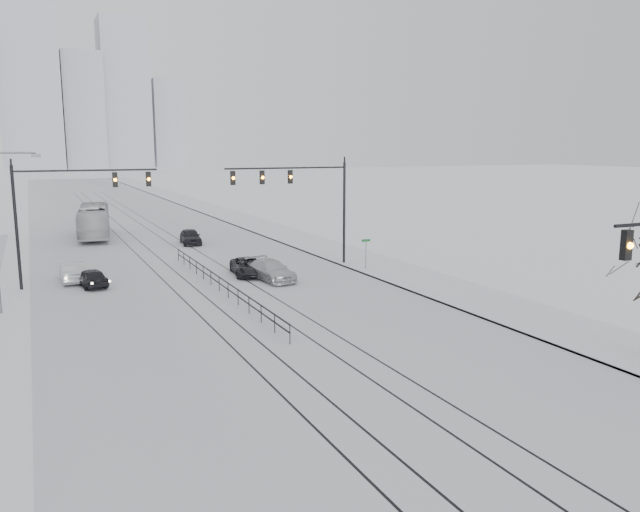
# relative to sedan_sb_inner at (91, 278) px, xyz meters

# --- Properties ---
(road) EXTENTS (22.00, 260.00, 0.02)m
(road) POSITION_rel_sedan_sb_inner_xyz_m (7.30, 25.25, -0.62)
(road) COLOR silver
(road) RESTS_ON ground
(sidewalk_east) EXTENTS (5.00, 260.00, 0.16)m
(sidewalk_east) POSITION_rel_sedan_sb_inner_xyz_m (20.80, 25.25, -0.55)
(sidewalk_east) COLOR silver
(sidewalk_east) RESTS_ON ground
(curb) EXTENTS (0.10, 260.00, 0.12)m
(curb) POSITION_rel_sedan_sb_inner_xyz_m (18.35, 25.25, -0.57)
(curb) COLOR gray
(curb) RESTS_ON ground
(tram_rails) EXTENTS (5.30, 180.00, 0.01)m
(tram_rails) POSITION_rel_sedan_sb_inner_xyz_m (7.30, 5.25, -0.60)
(tram_rails) COLOR black
(tram_rails) RESTS_ON ground
(skyline) EXTENTS (96.00, 48.00, 72.00)m
(skyline) POSITION_rel_sedan_sb_inner_xyz_m (12.33, 238.87, 30.02)
(skyline) COLOR #A2A8B2
(skyline) RESTS_ON ground
(traffic_mast_ne) EXTENTS (9.60, 0.37, 8.00)m
(traffic_mast_ne) POSITION_rel_sedan_sb_inner_xyz_m (15.46, 0.24, 5.14)
(traffic_mast_ne) COLOR black
(traffic_mast_ne) RESTS_ON ground
(traffic_mast_nw) EXTENTS (9.10, 0.37, 8.00)m
(traffic_mast_nw) POSITION_rel_sedan_sb_inner_xyz_m (-1.22, 1.24, 4.95)
(traffic_mast_nw) COLOR black
(traffic_mast_nw) RESTS_ON ground
(median_fence) EXTENTS (0.06, 24.00, 1.00)m
(median_fence) POSITION_rel_sedan_sb_inner_xyz_m (7.30, -4.75, -0.10)
(median_fence) COLOR black
(median_fence) RESTS_ON ground
(street_sign) EXTENTS (0.70, 0.06, 2.40)m
(street_sign) POSITION_rel_sedan_sb_inner_xyz_m (19.10, -2.75, 0.98)
(street_sign) COLOR #595B60
(street_sign) RESTS_ON ground
(sedan_sb_inner) EXTENTS (2.17, 3.89, 1.25)m
(sedan_sb_inner) POSITION_rel_sedan_sb_inner_xyz_m (0.00, 0.00, 0.00)
(sedan_sb_inner) COLOR black
(sedan_sb_inner) RESTS_ON ground
(sedan_sb_outer) EXTENTS (1.58, 4.24, 1.38)m
(sedan_sb_outer) POSITION_rel_sedan_sb_inner_xyz_m (-1.03, 2.24, 0.07)
(sedan_sb_outer) COLOR #BABCC3
(sedan_sb_outer) RESTS_ON ground
(sedan_nb_front) EXTENTS (2.64, 4.72, 1.25)m
(sedan_nb_front) POSITION_rel_sedan_sb_inner_xyz_m (10.59, -0.67, -0.00)
(sedan_nb_front) COLOR black
(sedan_nb_front) RESTS_ON ground
(sedan_nb_right) EXTENTS (2.64, 5.05, 1.40)m
(sedan_nb_right) POSITION_rel_sedan_sb_inner_xyz_m (11.49, -3.01, 0.07)
(sedan_nb_right) COLOR #B5B9BD
(sedan_nb_right) RESTS_ON ground
(sedan_nb_far) EXTENTS (2.12, 4.42, 1.46)m
(sedan_nb_far) POSITION_rel_sedan_sb_inner_xyz_m (10.29, 15.66, 0.10)
(sedan_nb_far) COLOR black
(sedan_nb_far) RESTS_ON ground
(box_truck) EXTENTS (4.17, 12.26, 3.35)m
(box_truck) POSITION_rel_sedan_sb_inner_xyz_m (2.43, 24.10, 1.05)
(box_truck) COLOR #B5B6B9
(box_truck) RESTS_ON ground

